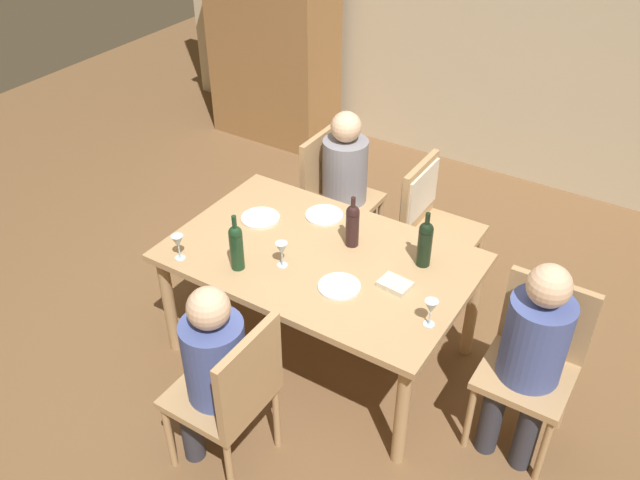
{
  "coord_description": "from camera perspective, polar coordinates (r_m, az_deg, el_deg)",
  "views": [
    {
      "loc": [
        1.57,
        -2.49,
        2.94
      ],
      "look_at": [
        0.0,
        0.0,
        0.82
      ],
      "focal_mm": 37.53,
      "sensor_mm": 36.0,
      "label": 1
    }
  ],
  "objects": [
    {
      "name": "ground_plane",
      "position": [
        4.16,
        0.0,
        -9.25
      ],
      "size": [
        10.0,
        10.0,
        0.0
      ],
      "primitive_type": "plane",
      "color": "brown"
    },
    {
      "name": "rear_room_partition",
      "position": [
        5.67,
        15.66,
        18.21
      ],
      "size": [
        6.4,
        0.12,
        2.7
      ],
      "primitive_type": "cube",
      "color": "beige",
      "rests_on": "ground_plane"
    },
    {
      "name": "armoire_cabinet",
      "position": [
        6.19,
        -4.07,
        18.32
      ],
      "size": [
        1.18,
        0.62,
        2.18
      ],
      "color": "olive",
      "rests_on": "ground_plane"
    },
    {
      "name": "dining_table",
      "position": [
        3.73,
        0.0,
        -2.22
      ],
      "size": [
        1.66,
        1.05,
        0.72
      ],
      "color": "tan",
      "rests_on": "ground_plane"
    },
    {
      "name": "chair_near",
      "position": [
        3.24,
        -7.46,
        -12.66
      ],
      "size": [
        0.44,
        0.44,
        0.92
      ],
      "rotation": [
        0.0,
        0.0,
        1.57
      ],
      "color": "tan",
      "rests_on": "ground_plane"
    },
    {
      "name": "chair_far_left",
      "position": [
        4.63,
        1.17,
        4.41
      ],
      "size": [
        0.44,
        0.44,
        0.92
      ],
      "rotation": [
        0.0,
        0.0,
        -1.57
      ],
      "color": "tan",
      "rests_on": "ground_plane"
    },
    {
      "name": "chair_right_end",
      "position": [
        3.54,
        17.82,
        -9.24
      ],
      "size": [
        0.44,
        0.44,
        0.92
      ],
      "rotation": [
        0.0,
        0.0,
        3.14
      ],
      "color": "tan",
      "rests_on": "ground_plane"
    },
    {
      "name": "chair_far_right",
      "position": [
        4.33,
        9.24,
        2.44
      ],
      "size": [
        0.46,
        0.44,
        0.92
      ],
      "rotation": [
        0.0,
        0.0,
        -1.57
      ],
      "color": "tan",
      "rests_on": "ground_plane"
    },
    {
      "name": "person_woman_host",
      "position": [
        3.21,
        -9.21,
        -10.5
      ],
      "size": [
        0.34,
        0.29,
        1.11
      ],
      "rotation": [
        0.0,
        0.0,
        1.57
      ],
      "color": "#33333D",
      "rests_on": "ground_plane"
    },
    {
      "name": "person_man_bearded",
      "position": [
        4.52,
        2.42,
        5.29
      ],
      "size": [
        0.35,
        0.3,
        1.13
      ],
      "rotation": [
        0.0,
        0.0,
        -1.57
      ],
      "color": "#33333D",
      "rests_on": "ground_plane"
    },
    {
      "name": "person_man_guest",
      "position": [
        3.38,
        17.62,
        -8.93
      ],
      "size": [
        0.31,
        0.35,
        1.14
      ],
      "rotation": [
        0.0,
        0.0,
        3.14
      ],
      "color": "#33333D",
      "rests_on": "ground_plane"
    },
    {
      "name": "wine_bottle_tall_green",
      "position": [
        3.69,
        2.79,
        1.37
      ],
      "size": [
        0.08,
        0.08,
        0.31
      ],
      "color": "black",
      "rests_on": "dining_table"
    },
    {
      "name": "wine_bottle_dark_red",
      "position": [
        3.53,
        -7.15,
        -0.49
      ],
      "size": [
        0.07,
        0.07,
        0.33
      ],
      "color": "#19381E",
      "rests_on": "dining_table"
    },
    {
      "name": "wine_bottle_short_olive",
      "position": [
        3.57,
        8.94,
        -0.2
      ],
      "size": [
        0.08,
        0.08,
        0.33
      ],
      "color": "black",
      "rests_on": "dining_table"
    },
    {
      "name": "wine_glass_near_left",
      "position": [
        3.68,
        -12.03,
        -0.2
      ],
      "size": [
        0.07,
        0.07,
        0.15
      ],
      "color": "silver",
      "rests_on": "dining_table"
    },
    {
      "name": "wine_glass_centre",
      "position": [
        3.55,
        -3.29,
        -0.82
      ],
      "size": [
        0.07,
        0.07,
        0.15
      ],
      "color": "silver",
      "rests_on": "dining_table"
    },
    {
      "name": "wine_glass_near_right",
      "position": [
        3.22,
        9.44,
        -5.73
      ],
      "size": [
        0.07,
        0.07,
        0.15
      ],
      "color": "silver",
      "rests_on": "dining_table"
    },
    {
      "name": "dinner_plate_host",
      "position": [
        3.46,
        1.65,
        -3.98
      ],
      "size": [
        0.22,
        0.22,
        0.01
      ],
      "primitive_type": "cylinder",
      "color": "white",
      "rests_on": "dining_table"
    },
    {
      "name": "dinner_plate_guest_left",
      "position": [
        3.99,
        0.36,
        2.14
      ],
      "size": [
        0.23,
        0.23,
        0.01
      ],
      "primitive_type": "cylinder",
      "color": "white",
      "rests_on": "dining_table"
    },
    {
      "name": "dinner_plate_guest_right",
      "position": [
        3.98,
        -5.1,
        1.88
      ],
      "size": [
        0.23,
        0.23,
        0.01
      ],
      "primitive_type": "cylinder",
      "color": "silver",
      "rests_on": "dining_table"
    },
    {
      "name": "folded_napkin",
      "position": [
        3.48,
        6.41,
        -3.78
      ],
      "size": [
        0.17,
        0.14,
        0.03
      ],
      "primitive_type": "cube",
      "rotation": [
        0.0,
        0.0,
        -0.1
      ],
      "color": "beige",
      "rests_on": "dining_table"
    }
  ]
}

